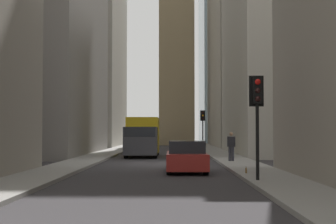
{
  "coord_description": "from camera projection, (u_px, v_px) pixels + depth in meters",
  "views": [
    {
      "loc": [
        -28.51,
        -0.76,
        1.85
      ],
      "look_at": [
        19.34,
        -0.34,
        3.7
      ],
      "focal_mm": 53.07,
      "sensor_mm": 36.0,
      "label": 1
    }
  ],
  "objects": [
    {
      "name": "sidewalk_left",
      "position": [
        238.0,
        162.0,
        28.39
      ],
      "size": [
        90.0,
        2.2,
        0.14
      ],
      "primitive_type": "cube",
      "color": "gray",
      "rests_on": "ground_plane"
    },
    {
      "name": "delivery_truck",
      "position": [
        143.0,
        137.0,
        36.0
      ],
      "size": [
        6.46,
        2.25,
        2.84
      ],
      "color": "yellow",
      "rests_on": "ground_plane"
    },
    {
      "name": "sedan_red",
      "position": [
        187.0,
        157.0,
        22.39
      ],
      "size": [
        4.3,
        1.78,
        1.42
      ],
      "color": "maroon",
      "rests_on": "ground_plane"
    },
    {
      "name": "traffic_light_midblock",
      "position": [
        203.0,
        120.0,
        52.07
      ],
      "size": [
        0.43,
        0.52,
        3.91
      ],
      "color": "black",
      "rests_on": "sidewalk_left"
    },
    {
      "name": "ground_plane",
      "position": [
        159.0,
        163.0,
        28.42
      ],
      "size": [
        135.0,
        135.0,
        0.0
      ],
      "primitive_type": "plane",
      "color": "#302D30"
    },
    {
      "name": "traffic_light_foreground",
      "position": [
        257.0,
        103.0,
        17.48
      ],
      "size": [
        0.43,
        0.52,
        3.69
      ],
      "color": "black",
      "rests_on": "sidewalk_left"
    },
    {
      "name": "church_spire",
      "position": [
        176.0,
        21.0,
        67.33
      ],
      "size": [
        5.13,
        5.13,
        32.21
      ],
      "color": "#9E8966",
      "rests_on": "ground_plane"
    },
    {
      "name": "discarded_bottle",
      "position": [
        246.0,
        171.0,
        20.17
      ],
      "size": [
        0.07,
        0.07,
        0.27
      ],
      "color": "brown",
      "rests_on": "sidewalk_left"
    },
    {
      "name": "pedestrian",
      "position": [
        231.0,
        145.0,
        28.51
      ],
      "size": [
        0.26,
        0.44,
        1.66
      ],
      "color": "#33333D",
      "rests_on": "sidewalk_left"
    },
    {
      "name": "building_left_midfar",
      "position": [
        293.0,
        12.0,
        40.43
      ],
      "size": [
        16.67,
        10.0,
        23.13
      ],
      "color": "#B7B2A5",
      "rests_on": "ground_plane"
    },
    {
      "name": "building_left_far",
      "position": [
        255.0,
        10.0,
        59.29
      ],
      "size": [
        18.87,
        10.0,
        32.68
      ],
      "color": "#A8A091",
      "rests_on": "ground_plane"
    },
    {
      "name": "sidewalk_right",
      "position": [
        81.0,
        162.0,
        28.47
      ],
      "size": [
        90.0,
        2.2,
        0.14
      ],
      "primitive_type": "cube",
      "color": "gray",
      "rests_on": "ground_plane"
    },
    {
      "name": "building_right_far",
      "position": [
        80.0,
        20.0,
        61.02
      ],
      "size": [
        16.95,
        10.0,
        31.19
      ],
      "color": "#B7B2A5",
      "rests_on": "ground_plane"
    }
  ]
}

